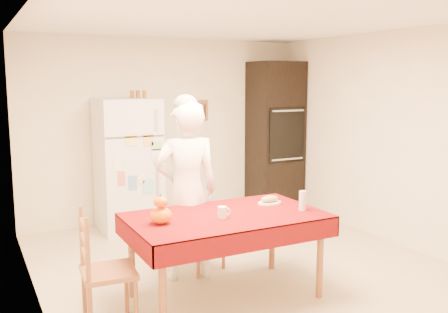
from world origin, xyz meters
TOP-DOWN VIEW (x-y plane):
  - floor at (0.00, 0.00)m, footprint 4.50×4.50m
  - room_shell at (0.00, 0.00)m, footprint 4.02×4.52m
  - refrigerator at (-0.65, 1.88)m, footprint 0.75×0.74m
  - oven_cabinet at (1.63, 1.93)m, footprint 0.70×0.62m
  - dining_table at (-0.50, -0.55)m, footprint 1.70×1.00m
  - chair_far at (-0.45, 0.23)m, footprint 0.53×0.52m
  - chair_left at (-1.63, -0.61)m, footprint 0.44×0.45m
  - seated_woman at (-0.62, 0.03)m, footprint 0.69×0.51m
  - coffee_mug at (-0.58, -0.64)m, footprint 0.08×0.08m
  - pumpkin_lower at (-1.10, -0.55)m, footprint 0.18×0.18m
  - pumpkin_upper at (-1.10, -0.55)m, footprint 0.12×0.12m
  - wine_glass at (0.19, -0.73)m, footprint 0.07×0.07m
  - bread_plate at (0.05, -0.40)m, footprint 0.24×0.24m
  - bread_loaf at (0.05, -0.40)m, footprint 0.18×0.10m
  - spice_jar_left at (-0.55, 1.93)m, footprint 0.05×0.05m
  - spice_jar_mid at (-0.48, 1.93)m, footprint 0.05×0.05m
  - spice_jar_right at (-0.39, 1.93)m, footprint 0.05×0.05m

SIDE VIEW (x-z plane):
  - floor at x=0.00m, z-range 0.00..0.00m
  - chair_far at x=-0.45m, z-range 0.03..0.98m
  - chair_left at x=-1.63m, z-range 0.03..0.98m
  - dining_table at x=-0.50m, z-range 0.31..1.07m
  - bread_plate at x=0.05m, z-range 0.76..0.78m
  - bread_loaf at x=0.05m, z-range 0.78..0.84m
  - coffee_mug at x=-0.58m, z-range 0.76..0.86m
  - pumpkin_lower at x=-1.10m, z-range 0.76..0.90m
  - wine_glass at x=0.19m, z-range 0.76..0.94m
  - refrigerator at x=-0.65m, z-range 0.00..1.70m
  - seated_woman at x=-0.62m, z-range 0.00..1.74m
  - pumpkin_upper at x=-1.10m, z-range 0.90..0.99m
  - oven_cabinet at x=1.63m, z-range 0.00..2.20m
  - room_shell at x=0.00m, z-range 0.37..2.88m
  - spice_jar_left at x=-0.55m, z-range 1.70..1.80m
  - spice_jar_mid at x=-0.48m, z-range 1.70..1.80m
  - spice_jar_right at x=-0.39m, z-range 1.70..1.80m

